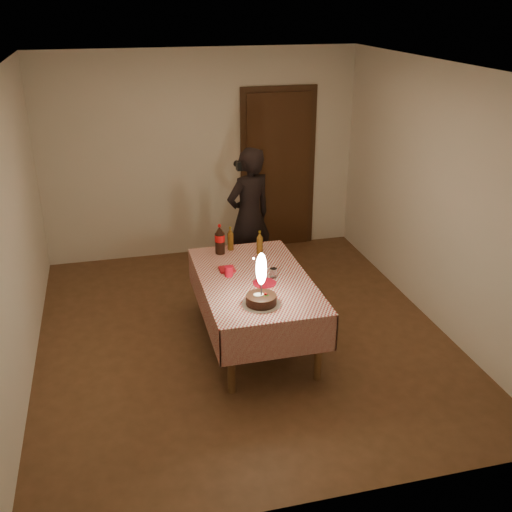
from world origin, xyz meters
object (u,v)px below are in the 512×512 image
object	(u,v)px
red_cup	(229,271)
amber_bottle_right	(260,243)
birthday_cake	(261,292)
amber_bottle_left	(230,239)
photographer	(249,217)
dining_table	(255,287)
red_plate	(265,283)
cola_bottle	(220,240)
clear_cup	(273,273)

from	to	relation	value
red_cup	amber_bottle_right	xyz separation A→B (m)	(0.42, 0.45, 0.07)
birthday_cake	amber_bottle_left	bearing A→B (deg)	90.29
red_cup	photographer	world-z (taller)	photographer
amber_bottle_left	amber_bottle_right	distance (m)	0.33
amber_bottle_left	amber_bottle_right	bearing A→B (deg)	-34.44
birthday_cake	red_cup	bearing A→B (deg)	104.16
dining_table	amber_bottle_right	xyz separation A→B (m)	(0.19, 0.55, 0.21)
dining_table	photographer	size ratio (longest dim) A/B	1.06
red_plate	amber_bottle_right	size ratio (longest dim) A/B	0.86
dining_table	amber_bottle_left	world-z (taller)	amber_bottle_left
amber_bottle_left	photographer	distance (m)	0.72
birthday_cake	photographer	distance (m)	1.92
red_plate	cola_bottle	bearing A→B (deg)	108.49
red_cup	amber_bottle_left	size ratio (longest dim) A/B	0.39
cola_bottle	photographer	world-z (taller)	photographer
red_plate	red_cup	world-z (taller)	red_cup
photographer	red_plate	bearing A→B (deg)	-98.11
clear_cup	cola_bottle	bearing A→B (deg)	118.85
amber_bottle_left	red_cup	bearing A→B (deg)	-103.42
red_plate	amber_bottle_left	xyz separation A→B (m)	(-0.14, 0.86, 0.11)
red_cup	amber_bottle_left	distance (m)	0.65
birthday_cake	clear_cup	size ratio (longest dim) A/B	5.34
amber_bottle_right	clear_cup	bearing A→B (deg)	-91.43
red_cup	clear_cup	world-z (taller)	red_cup
clear_cup	amber_bottle_left	size ratio (longest dim) A/B	0.35
cola_bottle	amber_bottle_left	distance (m)	0.15
dining_table	clear_cup	bearing A→B (deg)	-6.70
red_plate	cola_bottle	xyz separation A→B (m)	(-0.27, 0.80, 0.15)
dining_table	birthday_cake	xyz separation A→B (m)	(-0.07, -0.52, 0.22)
birthday_cake	red_cup	xyz separation A→B (m)	(-0.16, 0.62, -0.07)
birthday_cake	amber_bottle_left	world-z (taller)	birthday_cake
red_cup	cola_bottle	size ratio (longest dim) A/B	0.31
red_plate	cola_bottle	world-z (taller)	cola_bottle
red_plate	photographer	bearing A→B (deg)	81.89
birthday_cake	photographer	size ratio (longest dim) A/B	0.30
amber_bottle_right	red_plate	bearing A→B (deg)	-100.64
dining_table	photographer	bearing A→B (deg)	78.56
red_cup	amber_bottle_right	distance (m)	0.62
cola_bottle	amber_bottle_left	size ratio (longest dim) A/B	1.25
amber_bottle_right	dining_table	bearing A→B (deg)	-109.09
birthday_cake	amber_bottle_right	xyz separation A→B (m)	(0.26, 1.07, -0.00)
birthday_cake	cola_bottle	bearing A→B (deg)	96.35
red_plate	amber_bottle_left	distance (m)	0.88
clear_cup	amber_bottle_right	xyz separation A→B (m)	(0.01, 0.57, 0.07)
dining_table	amber_bottle_right	size ratio (longest dim) A/B	6.75
birthday_cake	red_cup	size ratio (longest dim) A/B	4.81
red_cup	clear_cup	size ratio (longest dim) A/B	1.11
red_cup	amber_bottle_right	world-z (taller)	amber_bottle_right
clear_cup	amber_bottle_left	distance (m)	0.80
birthday_cake	clear_cup	distance (m)	0.56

